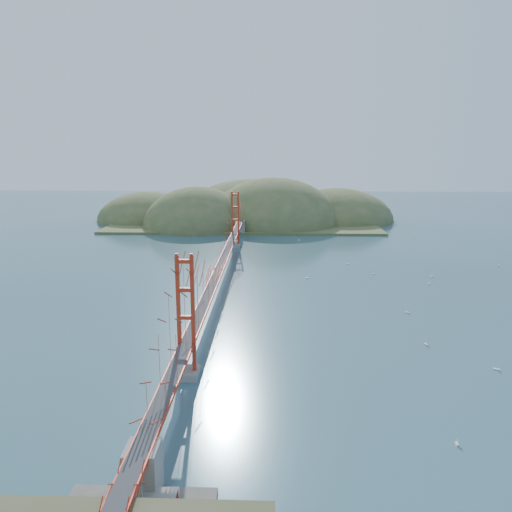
{
  "coord_description": "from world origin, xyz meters",
  "views": [
    {
      "loc": [
        7.76,
        -72.43,
        21.01
      ],
      "look_at": [
        5.32,
        0.0,
        4.81
      ],
      "focal_mm": 35.0,
      "sensor_mm": 36.0,
      "label": 1
    }
  ],
  "objects_px": {
    "bridge": "(220,241)",
    "fort": "(143,506)",
    "sailboat_0": "(426,344)",
    "sailboat_1": "(347,263)",
    "sailboat_2": "(407,312)"
  },
  "relations": [
    {
      "from": "sailboat_0",
      "to": "sailboat_1",
      "type": "height_order",
      "value": "sailboat_1"
    },
    {
      "from": "sailboat_0",
      "to": "sailboat_1",
      "type": "bearing_deg",
      "value": 94.72
    },
    {
      "from": "bridge",
      "to": "fort",
      "type": "distance_m",
      "value": 48.4
    },
    {
      "from": "bridge",
      "to": "sailboat_0",
      "type": "xyz_separation_m",
      "value": [
        24.37,
        -21.84,
        -6.87
      ]
    },
    {
      "from": "sailboat_2",
      "to": "sailboat_0",
      "type": "relative_size",
      "value": 1.16
    },
    {
      "from": "fort",
      "to": "sailboat_2",
      "type": "xyz_separation_m",
      "value": [
        24.67,
        36.59,
        -0.51
      ]
    },
    {
      "from": "sailboat_2",
      "to": "sailboat_1",
      "type": "distance_m",
      "value": 26.94
    },
    {
      "from": "sailboat_2",
      "to": "sailboat_1",
      "type": "xyz_separation_m",
      "value": [
        -3.77,
        26.67,
        -0.01
      ]
    },
    {
      "from": "bridge",
      "to": "sailboat_2",
      "type": "distance_m",
      "value": 28.38
    },
    {
      "from": "bridge",
      "to": "sailboat_1",
      "type": "xyz_separation_m",
      "value": [
        21.3,
        15.28,
        -6.86
      ]
    },
    {
      "from": "sailboat_0",
      "to": "fort",
      "type": "bearing_deg",
      "value": -132.51
    },
    {
      "from": "fort",
      "to": "sailboat_1",
      "type": "bearing_deg",
      "value": 71.72
    },
    {
      "from": "sailboat_0",
      "to": "sailboat_1",
      "type": "distance_m",
      "value": 37.25
    },
    {
      "from": "bridge",
      "to": "sailboat_1",
      "type": "bearing_deg",
      "value": 35.66
    },
    {
      "from": "fort",
      "to": "bridge",
      "type": "bearing_deg",
      "value": 90.48
    }
  ]
}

